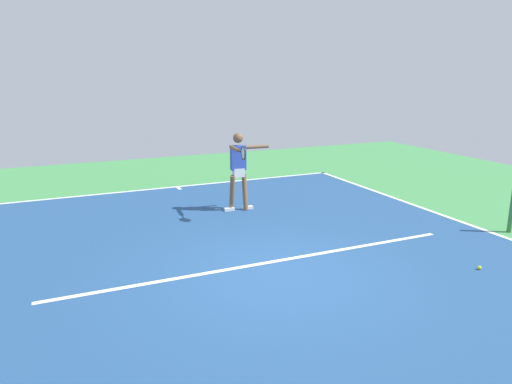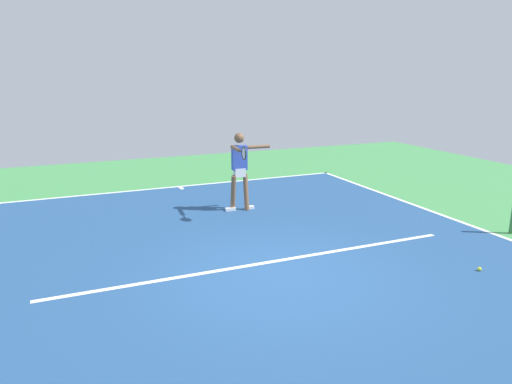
{
  "view_description": "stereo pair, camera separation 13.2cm",
  "coord_description": "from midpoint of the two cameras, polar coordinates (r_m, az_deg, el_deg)",
  "views": [
    {
      "loc": [
        3.2,
        6.24,
        3.14
      ],
      "look_at": [
        -0.37,
        -1.85,
        0.9
      ],
      "focal_mm": 33.13,
      "sensor_mm": 36.0,
      "label": 1
    },
    {
      "loc": [
        3.08,
        6.29,
        3.14
      ],
      "look_at": [
        -0.37,
        -1.85,
        0.9
      ],
      "focal_mm": 33.13,
      "sensor_mm": 36.0,
      "label": 2
    }
  ],
  "objects": [
    {
      "name": "ground_plane",
      "position": [
        7.68,
        2.6,
        -9.94
      ],
      "size": [
        23.0,
        23.0,
        0.0
      ],
      "primitive_type": "plane",
      "color": "#428E4C"
    },
    {
      "name": "court_line_service",
      "position": [
        8.12,
        0.91,
        -8.52
      ],
      "size": [
        7.29,
        0.1,
        0.01
      ],
      "primitive_type": "cube",
      "color": "white",
      "rests_on": "ground_plane"
    },
    {
      "name": "tennis_player",
      "position": [
        10.86,
        -2.42,
        3.16
      ],
      "size": [
        1.08,
        1.19,
        1.82
      ],
      "rotation": [
        0.0,
        0.0,
        -0.08
      ],
      "color": "brown",
      "rests_on": "ground_plane"
    },
    {
      "name": "tennis_ball_by_baseline",
      "position": [
        8.63,
        24.97,
        -8.29
      ],
      "size": [
        0.07,
        0.07,
        0.07
      ],
      "primitive_type": "sphere",
      "color": "#CCE033",
      "rests_on": "ground_plane"
    },
    {
      "name": "court_line_sideline_left",
      "position": [
        10.59,
        26.7,
        -4.57
      ],
      "size": [
        0.1,
        13.21,
        0.01
      ],
      "primitive_type": "cube",
      "color": "white",
      "rests_on": "ground_plane"
    },
    {
      "name": "court_surface",
      "position": [
        7.67,
        2.6,
        -9.92
      ],
      "size": [
        9.72,
        13.21,
        0.0
      ],
      "primitive_type": "cube",
      "color": "navy",
      "rests_on": "ground_plane"
    },
    {
      "name": "court_line_baseline_near",
      "position": [
        13.56,
        -9.78,
        0.63
      ],
      "size": [
        9.72,
        0.1,
        0.01
      ],
      "primitive_type": "cube",
      "color": "white",
      "rests_on": "ground_plane"
    },
    {
      "name": "court_line_centre_mark",
      "position": [
        13.37,
        -9.56,
        0.45
      ],
      "size": [
        0.1,
        0.3,
        0.01
      ],
      "primitive_type": "cube",
      "color": "white",
      "rests_on": "ground_plane"
    },
    {
      "name": "net_post",
      "position": [
        10.72,
        28.22,
        -1.57
      ],
      "size": [
        0.09,
        0.09,
        1.07
      ],
      "primitive_type": "cylinder",
      "color": "#38753D",
      "rests_on": "ground_plane"
    }
  ]
}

